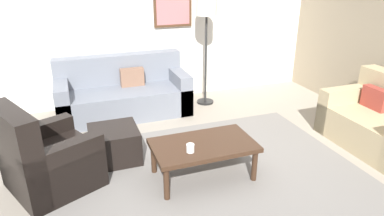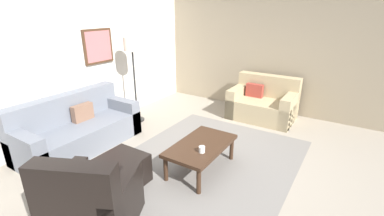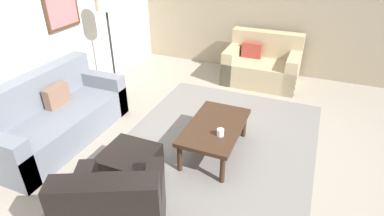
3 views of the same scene
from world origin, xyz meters
TOP-DOWN VIEW (x-y plane):
  - ground_plane at (0.00, 0.00)m, footprint 8.00×8.00m
  - rear_partition at (0.00, 2.60)m, footprint 6.00×0.12m
  - area_rug at (0.00, 0.00)m, footprint 3.51×2.49m
  - couch_main at (-0.52, 2.11)m, footprint 1.97×0.88m
  - couch_loveseat at (2.44, -0.12)m, footprint 0.90×1.31m
  - ottoman at (-0.86, 0.68)m, footprint 0.56×0.56m
  - coffee_table at (-0.01, -0.02)m, footprint 1.10×0.64m
  - cup at (-0.20, -0.15)m, footprint 0.08×0.08m
  - lamp_standing at (0.85, 2.04)m, footprint 0.32×0.32m
  - framed_artwork at (0.45, 2.51)m, footprint 0.64×0.04m

SIDE VIEW (x-z plane):
  - ground_plane at x=0.00m, z-range 0.00..0.00m
  - area_rug at x=0.00m, z-range 0.00..0.01m
  - ottoman at x=-0.86m, z-range 0.00..0.40m
  - couch_main at x=-0.52m, z-range -0.14..0.74m
  - couch_loveseat at x=2.44m, z-range -0.14..0.74m
  - coffee_table at x=-0.01m, z-range 0.15..0.56m
  - cup at x=-0.20m, z-range 0.41..0.50m
  - rear_partition at x=0.00m, z-range 0.00..2.80m
  - lamp_standing at x=0.85m, z-range 0.55..2.26m
  - framed_artwork at x=0.45m, z-range 1.23..1.86m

